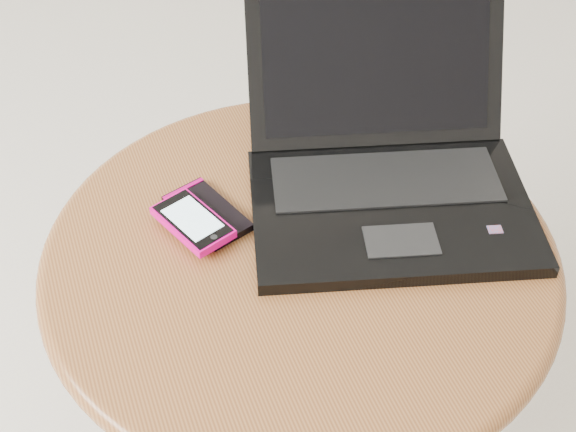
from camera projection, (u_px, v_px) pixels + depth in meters
name	position (u px, v px, depth m)	size (l,w,h in m)	color
table	(300.00, 304.00, 1.05)	(0.63, 0.63, 0.50)	#652C12
laptop	(387.00, 167.00, 1.03)	(0.42, 0.42, 0.20)	black
phone_black	(207.00, 213.00, 1.02)	(0.09, 0.13, 0.01)	black
phone_pink	(193.00, 222.00, 0.99)	(0.09, 0.12, 0.01)	#F50189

